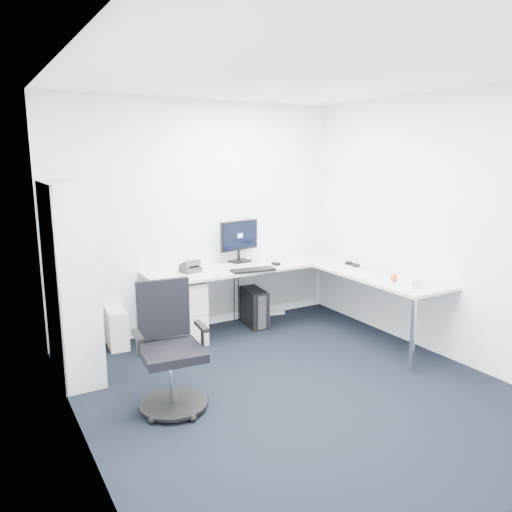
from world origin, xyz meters
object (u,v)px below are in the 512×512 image
l_desk (271,303)px  task_chair (172,349)px  bookshelf (70,281)px  monitor (240,241)px  laptop (382,259)px

l_desk → task_chair: 1.94m
bookshelf → monitor: 2.14m
l_desk → bookshelf: (-2.17, 0.05, 0.53)m
bookshelf → monitor: size_ratio=3.35×
l_desk → monitor: bearing=99.8°
monitor → task_chair: bearing=-142.8°
bookshelf → laptop: 3.33m
laptop → monitor: bearing=139.2°
bookshelf → laptop: size_ratio=4.96×
monitor → l_desk: bearing=-90.2°
bookshelf → laptop: bookshelf is taller
l_desk → laptop: bearing=-31.3°
l_desk → monitor: size_ratio=4.87×
l_desk → bookshelf: bookshelf is taller
task_chair → bookshelf: bearing=122.3°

